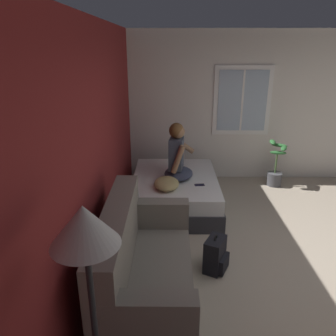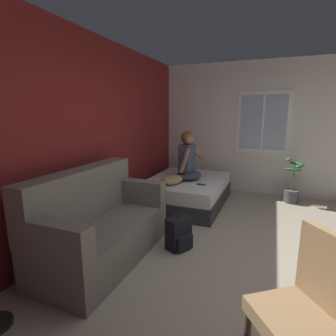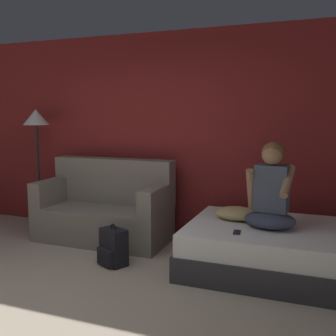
{
  "view_description": "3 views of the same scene",
  "coord_description": "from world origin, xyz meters",
  "px_view_note": "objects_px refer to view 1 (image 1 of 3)",
  "views": [
    {
      "loc": [
        -3.01,
        1.69,
        2.43
      ],
      "look_at": [
        0.54,
        1.72,
        1.09
      ],
      "focal_mm": 35.0,
      "sensor_mm": 36.0,
      "label": 1
    },
    {
      "loc": [
        -2.72,
        0.17,
        1.65
      ],
      "look_at": [
        0.93,
        1.65,
        0.84
      ],
      "focal_mm": 28.0,
      "sensor_mm": 36.0,
      "label": 2
    },
    {
      "loc": [
        2.14,
        -2.45,
        1.62
      ],
      "look_at": [
        0.62,
        1.55,
        1.04
      ],
      "focal_mm": 42.0,
      "sensor_mm": 36.0,
      "label": 3
    }
  ],
  "objects_px": {
    "backpack": "(216,255)",
    "potted_plant": "(275,170)",
    "bed": "(175,191)",
    "couch": "(142,270)",
    "person_seated": "(178,156)",
    "cell_phone": "(199,185)",
    "floor_lamp": "(87,253)",
    "throw_pillow": "(167,183)"
  },
  "relations": [
    {
      "from": "person_seated",
      "to": "throw_pillow",
      "type": "relative_size",
      "value": 1.82
    },
    {
      "from": "backpack",
      "to": "potted_plant",
      "type": "relative_size",
      "value": 0.54
    },
    {
      "from": "cell_phone",
      "to": "backpack",
      "type": "bearing_deg",
      "value": 177.57
    },
    {
      "from": "couch",
      "to": "floor_lamp",
      "type": "distance_m",
      "value": 1.58
    },
    {
      "from": "floor_lamp",
      "to": "couch",
      "type": "bearing_deg",
      "value": -7.49
    },
    {
      "from": "backpack",
      "to": "cell_phone",
      "type": "height_order",
      "value": "cell_phone"
    },
    {
      "from": "couch",
      "to": "person_seated",
      "type": "height_order",
      "value": "person_seated"
    },
    {
      "from": "backpack",
      "to": "person_seated",
      "type": "bearing_deg",
      "value": 14.33
    },
    {
      "from": "throw_pillow",
      "to": "potted_plant",
      "type": "distance_m",
      "value": 2.33
    },
    {
      "from": "throw_pillow",
      "to": "person_seated",
      "type": "bearing_deg",
      "value": -23.52
    },
    {
      "from": "bed",
      "to": "floor_lamp",
      "type": "distance_m",
      "value": 3.6
    },
    {
      "from": "backpack",
      "to": "floor_lamp",
      "type": "distance_m",
      "value": 2.32
    },
    {
      "from": "floor_lamp",
      "to": "potted_plant",
      "type": "bearing_deg",
      "value": -29.27
    },
    {
      "from": "couch",
      "to": "cell_phone",
      "type": "height_order",
      "value": "couch"
    },
    {
      "from": "couch",
      "to": "floor_lamp",
      "type": "bearing_deg",
      "value": 172.51
    },
    {
      "from": "couch",
      "to": "backpack",
      "type": "distance_m",
      "value": 0.97
    },
    {
      "from": "throw_pillow",
      "to": "cell_phone",
      "type": "xyz_separation_m",
      "value": [
        0.1,
        -0.49,
        -0.07
      ]
    },
    {
      "from": "potted_plant",
      "to": "person_seated",
      "type": "bearing_deg",
      "value": 115.12
    },
    {
      "from": "bed",
      "to": "person_seated",
      "type": "bearing_deg",
      "value": -138.57
    },
    {
      "from": "bed",
      "to": "couch",
      "type": "distance_m",
      "value": 2.21
    },
    {
      "from": "backpack",
      "to": "cell_phone",
      "type": "distance_m",
      "value": 1.36
    },
    {
      "from": "bed",
      "to": "cell_phone",
      "type": "distance_m",
      "value": 0.54
    },
    {
      "from": "throw_pillow",
      "to": "floor_lamp",
      "type": "height_order",
      "value": "floor_lamp"
    },
    {
      "from": "person_seated",
      "to": "cell_phone",
      "type": "distance_m",
      "value": 0.55
    },
    {
      "from": "backpack",
      "to": "cell_phone",
      "type": "xyz_separation_m",
      "value": [
        1.33,
        0.09,
        0.29
      ]
    },
    {
      "from": "backpack",
      "to": "cell_phone",
      "type": "relative_size",
      "value": 3.18
    },
    {
      "from": "potted_plant",
      "to": "bed",
      "type": "bearing_deg",
      "value": 113.63
    },
    {
      "from": "couch",
      "to": "floor_lamp",
      "type": "relative_size",
      "value": 1.0
    },
    {
      "from": "throw_pillow",
      "to": "potted_plant",
      "type": "bearing_deg",
      "value": -58.15
    },
    {
      "from": "bed",
      "to": "couch",
      "type": "relative_size",
      "value": 1.06
    },
    {
      "from": "cell_phone",
      "to": "throw_pillow",
      "type": "bearing_deg",
      "value": 95.51
    },
    {
      "from": "person_seated",
      "to": "cell_phone",
      "type": "bearing_deg",
      "value": -130.52
    },
    {
      "from": "throw_pillow",
      "to": "floor_lamp",
      "type": "distance_m",
      "value": 3.1
    },
    {
      "from": "potted_plant",
      "to": "backpack",
      "type": "bearing_deg",
      "value": 150.33
    },
    {
      "from": "cell_phone",
      "to": "potted_plant",
      "type": "relative_size",
      "value": 0.17
    },
    {
      "from": "backpack",
      "to": "throw_pillow",
      "type": "height_order",
      "value": "throw_pillow"
    },
    {
      "from": "floor_lamp",
      "to": "person_seated",
      "type": "bearing_deg",
      "value": -9.11
    },
    {
      "from": "floor_lamp",
      "to": "backpack",
      "type": "bearing_deg",
      "value": -28.7
    },
    {
      "from": "floor_lamp",
      "to": "cell_phone",
      "type": "bearing_deg",
      "value": -15.69
    },
    {
      "from": "couch",
      "to": "throw_pillow",
      "type": "relative_size",
      "value": 3.54
    },
    {
      "from": "bed",
      "to": "floor_lamp",
      "type": "xyz_separation_m",
      "value": [
        -3.37,
        0.5,
        1.19
      ]
    },
    {
      "from": "potted_plant",
      "to": "couch",
      "type": "bearing_deg",
      "value": 143.82
    }
  ]
}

